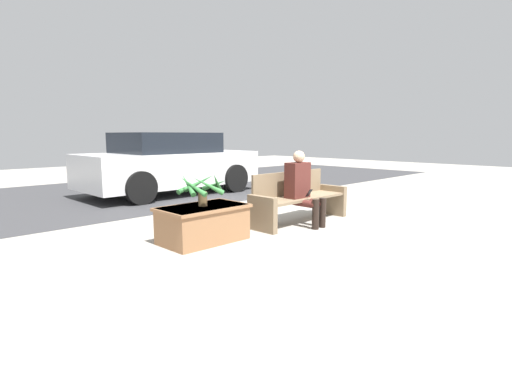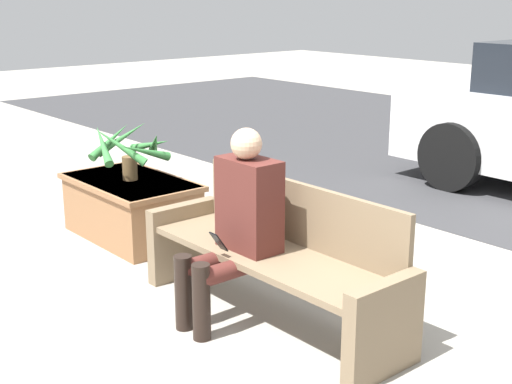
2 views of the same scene
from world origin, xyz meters
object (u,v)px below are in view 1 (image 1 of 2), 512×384
bench (298,198)px  planter_box (203,222)px  parked_car (169,164)px  potted_plant (202,186)px  person_seated (302,186)px

bench → planter_box: bench is taller
bench → parked_car: bearing=86.6°
potted_plant → parked_car: (2.08, 4.03, -0.01)m
bench → person_seated: person_seated is taller
bench → parked_car: parked_car is taller
bench → potted_plant: bearing=176.7°
potted_plant → parked_car: 4.54m
bench → planter_box: size_ratio=1.63×
parked_car → bench: bearing=-93.4°
person_seated → planter_box: size_ratio=1.01×
person_seated → planter_box: bearing=170.5°
parked_car → planter_box: bearing=-117.2°
person_seated → parked_car: bearing=85.0°
bench → parked_car: (0.24, 4.14, 0.34)m
planter_box → parked_car: parked_car is taller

